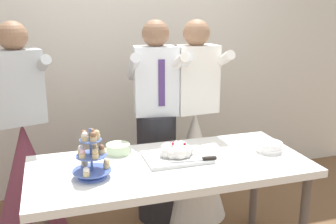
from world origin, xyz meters
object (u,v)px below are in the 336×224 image
Objects in this scene: round_cake at (118,150)px; plate_stack at (269,147)px; cupcake_stand at (91,156)px; main_cake_tray at (177,153)px; person_groom at (157,134)px; person_bride at (194,150)px; dessert_table at (171,173)px; person_guest at (26,165)px.

plate_stack is at bearing -13.68° from round_cake.
cupcake_stand is 0.59m from main_cake_tray.
person_groom is (0.60, 0.73, -0.16)m from cupcake_stand.
round_cake is 0.14× the size of person_bride.
person_groom is at bearing 82.14° from dessert_table.
main_cake_tray is 0.66m from plate_stack.
dessert_table is at bearing 8.05° from cupcake_stand.
dessert_table is 0.73m from plate_stack.
cupcake_stand is at bearing -171.95° from dessert_table.
round_cake is (0.21, 0.31, -0.10)m from cupcake_stand.
cupcake_stand is 0.18× the size of person_guest.
dessert_table is at bearing -37.76° from person_guest.
person_groom and person_guest have the same top height.
person_groom reaches higher than dessert_table.
person_bride reaches higher than dessert_table.
person_groom is at bearing 174.92° from person_bride.
main_cake_tray is 0.26× the size of person_groom.
person_bride is (0.32, -0.03, -0.16)m from person_groom.
person_groom is 1.00× the size of person_guest.
person_guest is (-1.65, 0.73, -0.23)m from plate_stack.
person_groom is (0.39, 0.42, -0.06)m from round_cake.
person_bride is (0.92, 0.71, -0.33)m from cupcake_stand.
person_guest is (-0.63, 0.48, -0.23)m from round_cake.
person_bride is at bearing 56.86° from dessert_table.
round_cake is at bearing 141.45° from dessert_table.
person_bride is at bearing 115.43° from plate_stack.
dessert_table is 9.77× the size of plate_stack.
main_cake_tray is (0.57, 0.12, -0.09)m from cupcake_stand.
plate_stack is (0.66, -0.06, -0.01)m from main_cake_tray.
cupcake_stand is at bearing -167.63° from main_cake_tray.
cupcake_stand is 0.70× the size of main_cake_tray.
person_groom is (0.09, 0.66, 0.05)m from dessert_table.
person_groom is 1.04m from person_guest.
person_groom reaches higher than plate_stack.
plate_stack is (0.72, -0.01, 0.11)m from dessert_table.
person_guest reaches higher than round_cake.
person_groom is (-0.63, 0.67, -0.06)m from plate_stack.
person_guest is (-1.02, 0.06, -0.16)m from person_groom.
round_cake is (-0.36, 0.19, -0.01)m from main_cake_tray.
round_cake reaches higher than dessert_table.
main_cake_tray is at bearing 12.37° from cupcake_stand.
person_guest is at bearing 142.61° from round_cake.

